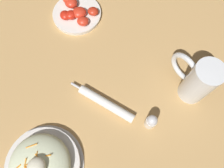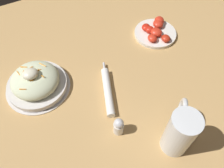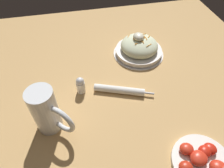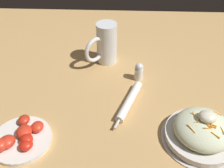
# 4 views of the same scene
# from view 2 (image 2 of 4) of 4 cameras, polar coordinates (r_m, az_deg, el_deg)

# --- Properties ---
(ground_plane) EXTENTS (1.43, 1.43, 0.00)m
(ground_plane) POSITION_cam_2_polar(r_m,az_deg,el_deg) (0.79, 3.29, -2.83)
(ground_plane) COLOR tan
(salad_plate) EXTENTS (0.23, 0.23, 0.10)m
(salad_plate) POSITION_cam_2_polar(r_m,az_deg,el_deg) (0.82, -18.62, 0.50)
(salad_plate) COLOR silver
(salad_plate) RESTS_ON ground_plane
(beer_mug) EXTENTS (0.12, 0.13, 0.17)m
(beer_mug) POSITION_cam_2_polar(r_m,az_deg,el_deg) (0.67, 16.56, -11.75)
(beer_mug) COLOR white
(beer_mug) RESTS_ON ground_plane
(napkin_roll) EXTENTS (0.10, 0.22, 0.03)m
(napkin_roll) POSITION_cam_2_polar(r_m,az_deg,el_deg) (0.78, -1.08, -1.79)
(napkin_roll) COLOR white
(napkin_roll) RESTS_ON ground_plane
(tomato_plate) EXTENTS (0.18, 0.18, 0.05)m
(tomato_plate) POSITION_cam_2_polar(r_m,az_deg,el_deg) (1.00, 10.89, 12.89)
(tomato_plate) COLOR white
(tomato_plate) RESTS_ON ground_plane
(salt_shaker) EXTENTS (0.03, 0.03, 0.07)m
(salt_shaker) POSITION_cam_2_polar(r_m,az_deg,el_deg) (0.70, 1.67, -10.59)
(salt_shaker) COLOR white
(salt_shaker) RESTS_ON ground_plane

